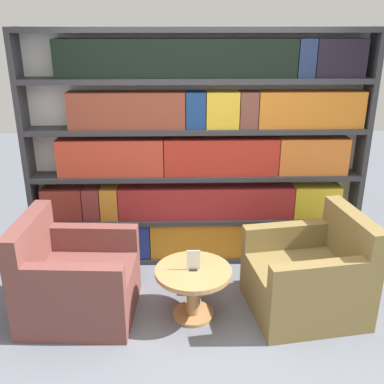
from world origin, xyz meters
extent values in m
plane|color=slate|center=(0.00, 0.00, 0.00)|extent=(14.00, 14.00, 0.00)
cube|color=silver|center=(0.00, 1.44, 1.17)|extent=(3.32, 0.05, 2.34)
cube|color=#333338|center=(-1.63, 1.31, 1.17)|extent=(0.05, 0.30, 2.34)
cube|color=#333338|center=(1.63, 1.31, 1.17)|extent=(0.05, 0.30, 2.34)
cube|color=#333338|center=(0.00, 1.31, 0.03)|extent=(3.22, 0.30, 0.05)
cube|color=#333338|center=(0.00, 1.31, 0.47)|extent=(3.22, 0.30, 0.05)
cube|color=#333338|center=(0.00, 1.31, 0.93)|extent=(3.22, 0.30, 0.05)
cube|color=#333338|center=(0.00, 1.31, 1.40)|extent=(3.22, 0.30, 0.05)
cube|color=#333338|center=(0.00, 1.31, 1.87)|extent=(3.22, 0.30, 0.05)
cube|color=#333338|center=(0.00, 1.31, 2.31)|extent=(3.22, 0.30, 0.05)
cube|color=#19512D|center=(-1.19, 1.29, 0.24)|extent=(0.39, 0.20, 0.38)
cube|color=navy|center=(-0.74, 1.29, 0.24)|extent=(0.51, 0.20, 0.38)
cube|color=orange|center=(0.12, 1.29, 0.24)|extent=(1.19, 0.20, 0.38)
cube|color=brown|center=(1.10, 1.29, 0.24)|extent=(0.76, 0.20, 0.38)
cube|color=maroon|center=(-1.35, 1.29, 0.66)|extent=(0.40, 0.20, 0.33)
cube|color=maroon|center=(-1.05, 1.29, 0.66)|extent=(0.17, 0.20, 0.33)
cube|color=orange|center=(-0.88, 1.29, 0.66)|extent=(0.17, 0.20, 0.33)
cube|color=maroon|center=(0.10, 1.29, 0.66)|extent=(1.76, 0.20, 0.33)
cube|color=yellow|center=(1.23, 1.29, 0.66)|extent=(0.47, 0.20, 0.33)
cube|color=#BF3E2A|center=(-0.83, 1.29, 1.14)|extent=(1.03, 0.20, 0.36)
cube|color=#B72E22|center=(0.24, 1.29, 1.14)|extent=(1.11, 0.20, 0.36)
cube|color=orange|center=(1.15, 1.29, 1.14)|extent=(0.68, 0.20, 0.36)
cube|color=brown|center=(-0.65, 1.29, 1.60)|extent=(1.09, 0.20, 0.34)
cube|color=navy|center=(-0.01, 1.29, 1.60)|extent=(0.18, 0.20, 0.34)
cube|color=gold|center=(0.24, 1.29, 1.60)|extent=(0.31, 0.20, 0.34)
cube|color=brown|center=(0.49, 1.29, 1.60)|extent=(0.17, 0.20, 0.34)
cube|color=orange|center=(1.08, 1.29, 1.60)|extent=(1.00, 0.20, 0.34)
cube|color=black|center=(-0.19, 1.29, 2.07)|extent=(2.18, 0.20, 0.34)
cube|color=#1D2C4C|center=(0.99, 1.29, 2.07)|extent=(0.16, 0.20, 0.34)
cube|color=black|center=(1.30, 1.29, 2.07)|extent=(0.45, 0.20, 0.34)
cube|color=brown|center=(-1.02, 0.37, 0.22)|extent=(0.96, 0.87, 0.44)
cube|color=brown|center=(-1.41, 0.39, 0.67)|extent=(0.19, 0.83, 0.45)
cube|color=brown|center=(-0.97, 0.02, 0.56)|extent=(0.78, 0.16, 0.23)
cube|color=brown|center=(-0.93, 0.72, 0.56)|extent=(0.78, 0.16, 0.23)
cube|color=olive|center=(0.91, 0.37, 0.22)|extent=(1.03, 0.95, 0.44)
cube|color=olive|center=(1.29, 0.43, 0.67)|extent=(0.26, 0.83, 0.45)
cube|color=olive|center=(0.79, 0.71, 0.56)|extent=(0.78, 0.24, 0.23)
cube|color=olive|center=(0.89, 0.01, 0.56)|extent=(0.78, 0.24, 0.23)
cylinder|color=#AD7F4C|center=(-0.06, 0.31, 0.21)|extent=(0.12, 0.12, 0.42)
cylinder|color=#AD7F4C|center=(-0.06, 0.31, 0.01)|extent=(0.35, 0.35, 0.03)
cylinder|color=#AD7F4C|center=(-0.06, 0.31, 0.44)|extent=(0.64, 0.64, 0.04)
cube|color=black|center=(-0.06, 0.31, 0.46)|extent=(0.07, 0.06, 0.01)
cube|color=silver|center=(-0.06, 0.31, 0.54)|extent=(0.11, 0.01, 0.18)
camera|label=1|loc=(-0.15, -2.93, 2.40)|focal=42.00mm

